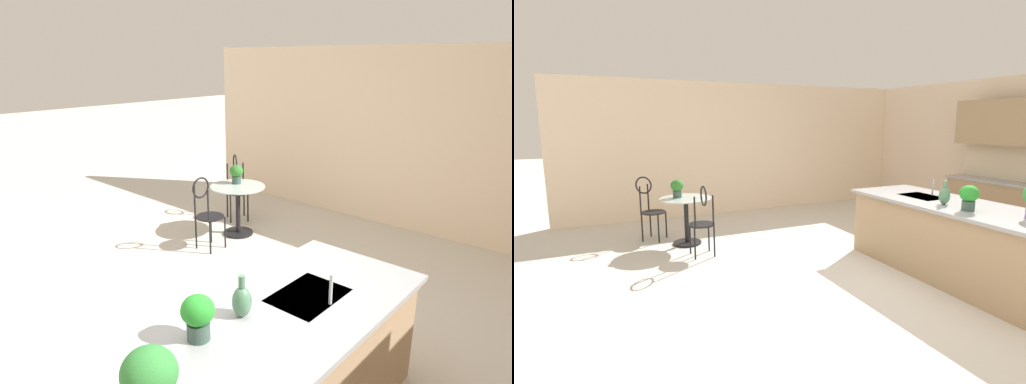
# 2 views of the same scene
# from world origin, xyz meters

# --- Properties ---
(ground_plane) EXTENTS (40.00, 40.00, 0.00)m
(ground_plane) POSITION_xyz_m (0.00, 0.00, 0.00)
(ground_plane) COLOR beige
(wall_left_window) EXTENTS (0.12, 7.80, 2.70)m
(wall_left_window) POSITION_xyz_m (-4.26, 0.00, 1.35)
(wall_left_window) COLOR beige
(wall_left_window) RESTS_ON ground
(kitchen_island) EXTENTS (2.80, 1.06, 0.92)m
(kitchen_island) POSITION_xyz_m (0.30, 0.85, 0.46)
(kitchen_island) COLOR tan
(kitchen_island) RESTS_ON ground
(back_counter_run) EXTENTS (2.44, 0.64, 1.52)m
(back_counter_run) POSITION_xyz_m (-0.40, 3.21, 0.49)
(back_counter_run) COLOR tan
(back_counter_run) RESTS_ON ground
(bistro_table) EXTENTS (0.80, 0.80, 0.74)m
(bistro_table) POSITION_xyz_m (-2.39, -1.86, 0.45)
(bistro_table) COLOR black
(bistro_table) RESTS_ON ground
(chair_near_window) EXTENTS (0.53, 0.53, 1.04)m
(chair_near_window) POSITION_xyz_m (-2.86, -2.33, 0.57)
(chair_near_window) COLOR black
(chair_near_window) RESTS_ON ground
(chair_by_island) EXTENTS (0.48, 0.38, 1.04)m
(chair_by_island) POSITION_xyz_m (-1.70, -1.78, 0.57)
(chair_by_island) COLOR black
(chair_by_island) RESTS_ON ground
(sink_faucet) EXTENTS (0.02, 0.02, 0.22)m
(sink_faucet) POSITION_xyz_m (-0.25, 1.03, 1.03)
(sink_faucet) COLOR #B2B5BA
(sink_faucet) RESTS_ON kitchen_island
(potted_plant_on_table) EXTENTS (0.20, 0.20, 0.28)m
(potted_plant_on_table) POSITION_xyz_m (-2.48, -1.96, 0.90)
(potted_plant_on_table) COLOR #385147
(potted_plant_on_table) RESTS_ON bistro_table
(potted_plant_counter_near) EXTENTS (0.20, 0.20, 0.29)m
(potted_plant_counter_near) POSITION_xyz_m (0.60, 0.65, 1.08)
(potted_plant_counter_near) COLOR #385147
(potted_plant_counter_near) RESTS_ON kitchen_island
(vase_on_counter) EXTENTS (0.13, 0.13, 0.29)m
(vase_on_counter) POSITION_xyz_m (0.25, 0.68, 1.03)
(vase_on_counter) COLOR #4C7A5B
(vase_on_counter) RESTS_ON kitchen_island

